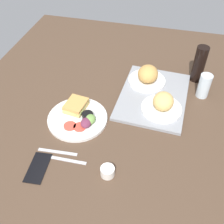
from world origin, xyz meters
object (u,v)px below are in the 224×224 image
at_px(bread_plate_far, 163,104).
at_px(espresso_cup, 108,171).
at_px(fork, 58,152).
at_px(knife, 64,159).
at_px(cell_phone, 38,167).
at_px(plate_with_salad, 79,116).
at_px(drinking_glass, 204,86).
at_px(bread_plate_near, 148,76).
at_px(soda_bottle, 199,64).
at_px(serving_tray, 153,96).

relative_size(bread_plate_far, espresso_cup, 3.46).
bearing_deg(fork, bread_plate_far, 37.34).
relative_size(knife, cell_phone, 1.32).
bearing_deg(plate_with_salad, drinking_glass, 119.15).
height_order(bread_plate_near, espresso_cup, bread_plate_near).
xyz_separation_m(bread_plate_near, knife, (0.57, -0.26, -0.05)).
bearing_deg(bread_plate_far, knife, -43.34).
bearing_deg(drinking_glass, espresso_cup, -31.70).
relative_size(espresso_cup, knife, 0.29).
bearing_deg(espresso_cup, soda_bottle, 155.61).
bearing_deg(bread_plate_far, soda_bottle, 153.06).
distance_m(plate_with_salad, fork, 0.21).
relative_size(soda_bottle, cell_phone, 1.40).
bearing_deg(bread_plate_near, fork, -28.63).
xyz_separation_m(plate_with_salad, fork, (0.21, -0.02, -0.01)).
distance_m(soda_bottle, fork, 0.86).
xyz_separation_m(serving_tray, fork, (0.45, -0.34, -0.01)).
height_order(bread_plate_near, knife, bread_plate_near).
distance_m(drinking_glass, soda_bottle, 0.14).
xyz_separation_m(soda_bottle, espresso_cup, (0.71, -0.32, -0.08)).
bearing_deg(cell_phone, plate_with_salad, 162.20).
xyz_separation_m(serving_tray, cell_phone, (0.54, -0.39, -0.00)).
relative_size(plate_with_salad, espresso_cup, 5.00).
xyz_separation_m(drinking_glass, cell_phone, (0.61, -0.63, -0.06)).
xyz_separation_m(serving_tray, espresso_cup, (0.50, -0.11, 0.01)).
xyz_separation_m(bread_plate_near, fork, (0.54, -0.30, -0.05)).
bearing_deg(soda_bottle, cell_phone, -38.75).
bearing_deg(soda_bottle, knife, -36.84).
bearing_deg(bread_plate_near, plate_with_salad, -38.98).
bearing_deg(fork, espresso_cup, -17.09).
bearing_deg(plate_with_salad, espresso_cup, 38.44).
height_order(soda_bottle, fork, soda_bottle).
bearing_deg(knife, serving_tray, 55.90).
bearing_deg(serving_tray, fork, -37.68).
relative_size(bread_plate_near, soda_bottle, 0.98).
distance_m(bread_plate_near, plate_with_salad, 0.43).
xyz_separation_m(bread_plate_near, soda_bottle, (-0.11, 0.26, 0.05)).
distance_m(serving_tray, knife, 0.57).
distance_m(bread_plate_near, cell_phone, 0.72).
xyz_separation_m(bread_plate_far, plate_with_salad, (0.14, -0.37, -0.03)).
relative_size(drinking_glass, fork, 0.75).
bearing_deg(bread_plate_near, knife, -24.11).
height_order(bread_plate_near, cell_phone, bread_plate_near).
bearing_deg(bread_plate_far, bread_plate_near, -152.73).
bearing_deg(drinking_glass, serving_tray, -73.07).
distance_m(serving_tray, drinking_glass, 0.26).
height_order(serving_tray, bread_plate_near, bread_plate_near).
xyz_separation_m(plate_with_salad, cell_phone, (0.30, -0.07, -0.01)).
height_order(soda_bottle, cell_phone, soda_bottle).
xyz_separation_m(plate_with_salad, soda_bottle, (-0.45, 0.53, 0.08)).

